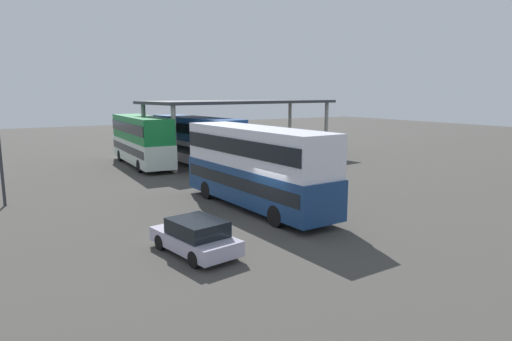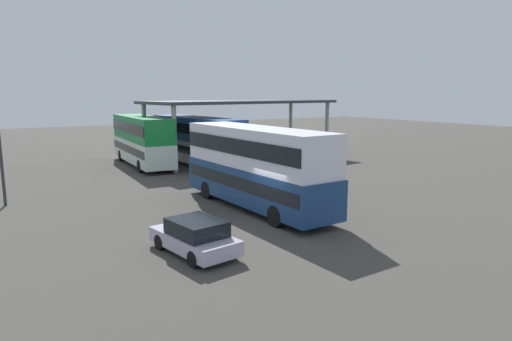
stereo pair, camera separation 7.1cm
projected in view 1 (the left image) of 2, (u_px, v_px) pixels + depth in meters
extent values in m
plane|color=#42403B|center=(277.00, 224.00, 20.72)|extent=(140.00, 140.00, 0.00)
cube|color=navy|center=(256.00, 184.00, 23.36)|extent=(2.89, 10.79, 1.87)
cube|color=white|center=(256.00, 147.00, 23.03)|extent=(2.81, 10.57, 2.02)
cube|color=black|center=(256.00, 180.00, 23.32)|extent=(2.92, 10.36, 0.64)
cube|color=black|center=(256.00, 145.00, 23.01)|extent=(2.92, 10.36, 0.81)
cube|color=black|center=(208.00, 165.00, 27.64)|extent=(2.16, 0.17, 1.12)
cube|color=orange|center=(208.00, 151.00, 27.49)|extent=(1.78, 0.14, 0.36)
cylinder|color=black|center=(207.00, 190.00, 25.57)|extent=(0.31, 1.01, 1.00)
cylinder|color=black|center=(241.00, 185.00, 26.84)|extent=(0.31, 1.01, 1.00)
cylinder|color=black|center=(276.00, 216.00, 20.15)|extent=(0.31, 1.01, 1.00)
cylinder|color=black|center=(315.00, 209.00, 21.42)|extent=(0.31, 1.01, 1.00)
cube|color=#B0ABC3|center=(195.00, 241.00, 16.81)|extent=(2.31, 4.06, 0.55)
cube|color=black|center=(197.00, 227.00, 16.57)|extent=(1.91, 2.33, 0.58)
cylinder|color=black|center=(161.00, 242.00, 17.22)|extent=(0.29, 0.62, 0.60)
cylinder|color=black|center=(195.00, 234.00, 18.24)|extent=(0.29, 0.62, 0.60)
cylinder|color=black|center=(194.00, 259.00, 15.44)|extent=(0.29, 0.62, 0.60)
cylinder|color=black|center=(231.00, 249.00, 16.46)|extent=(0.29, 0.62, 0.60)
cube|color=silver|center=(142.00, 151.00, 37.16)|extent=(2.99, 10.82, 1.79)
cube|color=#127531|center=(141.00, 128.00, 36.84)|extent=(2.91, 10.60, 1.94)
cube|color=black|center=(142.00, 148.00, 37.12)|extent=(3.01, 10.39, 0.61)
cube|color=black|center=(141.00, 127.00, 36.82)|extent=(3.01, 10.39, 0.78)
cube|color=black|center=(127.00, 141.00, 41.67)|extent=(2.07, 0.21, 1.08)
cube|color=orange|center=(126.00, 132.00, 41.53)|extent=(1.70, 0.17, 0.36)
cylinder|color=black|center=(120.00, 156.00, 39.62)|extent=(0.33, 1.01, 1.00)
cylinder|color=black|center=(145.00, 154.00, 40.67)|extent=(0.33, 1.01, 1.00)
cylinder|color=black|center=(140.00, 166.00, 33.91)|extent=(0.33, 1.01, 1.00)
cylinder|color=black|center=(168.00, 164.00, 34.96)|extent=(0.33, 1.01, 1.00)
cube|color=silver|center=(197.00, 151.00, 37.21)|extent=(3.49, 11.71, 1.76)
cube|color=#204A94|center=(196.00, 129.00, 36.90)|extent=(3.39, 11.48, 1.91)
cube|color=black|center=(197.00, 148.00, 37.18)|extent=(3.49, 11.26, 0.60)
cube|color=black|center=(196.00, 128.00, 36.88)|extent=(3.49, 11.26, 0.76)
cube|color=black|center=(166.00, 142.00, 41.67)|extent=(2.16, 0.28, 1.06)
cube|color=orange|center=(166.00, 133.00, 41.53)|extent=(1.78, 0.23, 0.36)
cylinder|color=black|center=(165.00, 156.00, 39.48)|extent=(0.36, 1.02, 1.00)
cylinder|color=black|center=(189.00, 154.00, 40.84)|extent=(0.36, 1.02, 1.00)
cylinder|color=black|center=(207.00, 166.00, 33.84)|extent=(0.36, 1.02, 1.00)
cylinder|color=black|center=(232.00, 163.00, 35.20)|extent=(0.36, 1.02, 1.00)
cube|color=#33353A|center=(242.00, 102.00, 40.24)|extent=(18.46, 8.36, 0.25)
cylinder|color=#9E9B93|center=(290.00, 126.00, 47.82)|extent=(0.36, 0.36, 5.07)
cylinder|color=#9E9B93|center=(326.00, 129.00, 43.76)|extent=(0.36, 0.36, 5.07)
cylinder|color=#9E9B93|center=(144.00, 134.00, 37.63)|extent=(0.36, 0.36, 5.07)
cylinder|color=#9E9B93|center=(174.00, 139.00, 33.56)|extent=(0.36, 0.36, 5.07)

